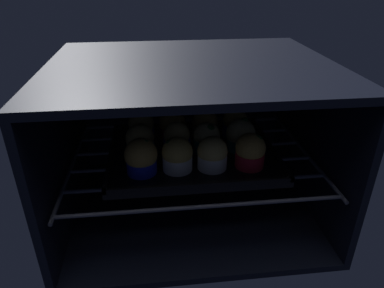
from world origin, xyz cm
name	(u,v)px	position (x,y,z in cm)	size (l,w,h in cm)	color
oven_cavity	(190,135)	(0.00, 26.25, 17.00)	(59.00, 47.00, 37.00)	black
oven_rack	(192,156)	(0.00, 22.00, 13.60)	(54.80, 42.00, 0.80)	#444756
baking_tray	(192,153)	(0.00, 21.44, 14.68)	(37.26, 29.80, 2.20)	black
muffin_row0_col0	(141,157)	(-11.23, 13.84, 18.71)	(6.75, 6.75, 7.52)	#1928B7
muffin_row0_col1	(177,155)	(-3.89, 14.17, 18.52)	(6.41, 6.41, 7.27)	silver
muffin_row0_col2	(212,154)	(3.40, 14.06, 18.36)	(6.36, 6.36, 7.08)	silver
muffin_row0_col3	(250,151)	(11.41, 13.78, 18.74)	(6.35, 6.35, 7.50)	red
muffin_row1_col0	(140,141)	(-11.58, 21.32, 18.62)	(6.37, 6.37, 7.36)	#0C8C84
muffin_row1_col1	(177,139)	(-3.42, 21.65, 18.55)	(6.20, 6.20, 7.34)	#1928B7
muffin_row1_col2	(207,138)	(3.38, 21.62, 18.28)	(6.20, 6.20, 6.87)	#0C8C84
muffin_row1_col3	(240,136)	(11.19, 21.70, 18.51)	(6.70, 6.70, 7.68)	#0C8C84
muffin_row2_col0	(141,126)	(-11.40, 29.08, 18.61)	(6.20, 6.20, 7.41)	#1928B7
muffin_row2_col1	(172,126)	(-4.00, 29.07, 18.45)	(6.43, 6.43, 7.21)	red
muffin_row2_col2	(205,125)	(4.01, 28.80, 18.42)	(6.34, 6.34, 7.12)	silver
muffin_row2_col3	(235,123)	(11.49, 28.71, 18.45)	(6.20, 6.20, 7.18)	#1928B7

